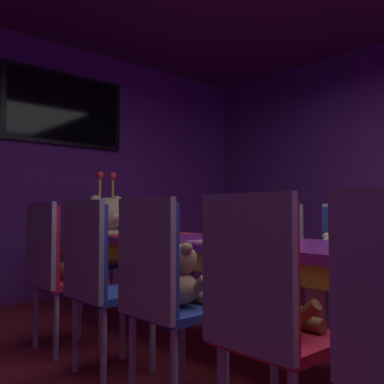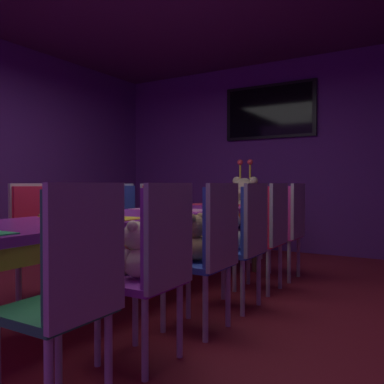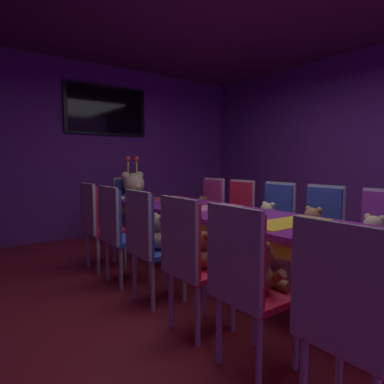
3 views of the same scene
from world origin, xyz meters
name	(u,v)px [view 1 (image 1 of 3)]	position (x,y,z in m)	size (l,w,h in m)	color
ground_plane	(317,384)	(0.00, 0.00, 0.00)	(7.90, 7.90, 0.00)	maroon
wall_back	(60,169)	(0.00, 3.20, 1.40)	(5.20, 0.12, 2.80)	#59267F
banquet_table	(316,260)	(0.00, 0.00, 0.66)	(0.90, 3.59, 0.75)	purple
chair_left_2	(260,302)	(-0.85, -0.31, 0.60)	(0.42, 0.41, 0.98)	red
teddy_left_2	(285,303)	(-0.71, -0.31, 0.58)	(0.22, 0.29, 0.27)	brown
chair_left_3	(159,281)	(-0.83, 0.31, 0.60)	(0.42, 0.41, 0.98)	#2D47B2
teddy_left_3	(182,279)	(-0.69, 0.31, 0.59)	(0.26, 0.33, 0.31)	tan
chair_left_4	(95,269)	(-0.85, 0.88, 0.60)	(0.42, 0.41, 0.98)	#2D47B2
chair_left_5	(52,261)	(-0.85, 1.45, 0.60)	(0.42, 0.41, 0.98)	red
teddy_left_5	(72,263)	(-0.71, 1.45, 0.57)	(0.21, 0.28, 0.26)	brown
chair_right_3	(343,257)	(0.84, 0.30, 0.60)	(0.42, 0.41, 0.98)	#2D47B2
teddy_right_3	(333,259)	(0.70, 0.30, 0.59)	(0.26, 0.33, 0.31)	beige
chair_right_4	(276,251)	(0.82, 0.89, 0.60)	(0.42, 0.41, 0.98)	red
chair_right_5	(227,247)	(0.83, 1.46, 0.60)	(0.42, 0.41, 0.98)	#CC338C
teddy_right_5	(216,250)	(0.69, 1.46, 0.58)	(0.23, 0.30, 0.28)	brown
throne_chair	(99,246)	(0.00, 2.34, 0.60)	(0.41, 0.42, 0.98)	#2D47B2
king_teddy_bear	(108,233)	(0.00, 2.17, 0.73)	(0.65, 0.50, 0.84)	beige
wall_tv	(65,109)	(0.00, 3.11, 2.05)	(1.37, 0.06, 0.79)	black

